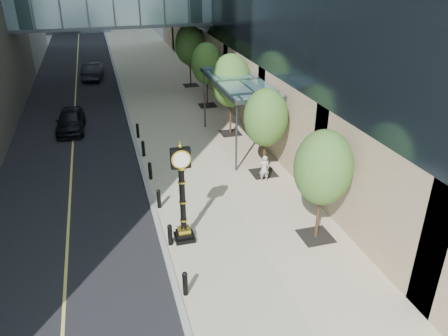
% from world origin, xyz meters
% --- Properties ---
extents(ground, '(320.00, 320.00, 0.00)m').
position_xyz_m(ground, '(0.00, 0.00, 0.00)').
color(ground, gray).
rests_on(ground, ground).
extents(road, '(8.00, 180.00, 0.02)m').
position_xyz_m(road, '(-7.00, 40.00, 0.01)').
color(road, black).
rests_on(road, ground).
extents(sidewalk, '(8.00, 180.00, 0.06)m').
position_xyz_m(sidewalk, '(1.00, 40.00, 0.03)').
color(sidewalk, '#B1A988').
rests_on(sidewalk, ground).
extents(curb, '(0.25, 180.00, 0.07)m').
position_xyz_m(curb, '(-3.00, 40.00, 0.04)').
color(curb, gray).
rests_on(curb, ground).
extents(skywalk, '(17.00, 4.20, 5.80)m').
position_xyz_m(skywalk, '(-3.00, 28.00, 7.71)').
color(skywalk, slate).
rests_on(skywalk, ground).
extents(entrance_canopy, '(3.00, 8.00, 4.38)m').
position_xyz_m(entrance_canopy, '(3.48, 14.00, 4.19)').
color(entrance_canopy, '#383F44').
rests_on(entrance_canopy, ground).
extents(bollard_row, '(0.20, 16.20, 0.90)m').
position_xyz_m(bollard_row, '(-2.70, 9.00, 0.51)').
color(bollard_row, black).
rests_on(bollard_row, sidewalk).
extents(street_trees, '(2.73, 28.59, 5.61)m').
position_xyz_m(street_trees, '(3.60, 16.99, 3.63)').
color(street_trees, black).
rests_on(street_trees, sidewalk).
extents(street_clock, '(0.86, 0.86, 4.54)m').
position_xyz_m(street_clock, '(-2.05, 4.43, 2.03)').
color(street_clock, black).
rests_on(street_clock, sidewalk).
extents(pedestrian, '(0.62, 0.46, 1.55)m').
position_xyz_m(pedestrian, '(3.26, 8.59, 0.84)').
color(pedestrian, '#B6B1A7').
rests_on(pedestrian, sidewalk).
extents(car_near, '(2.05, 4.62, 1.55)m').
position_xyz_m(car_near, '(-7.10, 19.75, 0.79)').
color(car_near, black).
rests_on(car_near, road).
extents(car_far, '(2.38, 5.11, 1.62)m').
position_xyz_m(car_far, '(-5.29, 34.51, 0.83)').
color(car_far, black).
rests_on(car_far, road).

